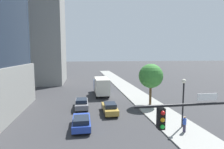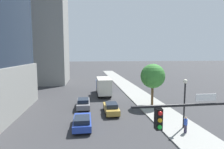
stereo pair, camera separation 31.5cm
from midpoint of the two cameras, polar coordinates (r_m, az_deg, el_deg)
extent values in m
cube|color=gray|center=(27.01, 14.07, -10.51)|extent=(4.45, 120.00, 0.15)
cube|color=gray|center=(54.46, -21.68, 15.61)|extent=(14.00, 13.47, 33.99)
cube|color=red|center=(50.67, -18.09, 21.27)|extent=(0.90, 0.90, 42.27)
cylinder|color=black|center=(9.86, 23.94, -8.75)|extent=(5.86, 0.14, 0.14)
cube|color=black|center=(9.33, 15.33, -13.29)|extent=(0.32, 0.36, 1.05)
sphere|color=red|center=(9.06, 15.87, -11.65)|extent=(0.22, 0.22, 0.22)
sphere|color=orange|center=(9.17, 15.81, -13.67)|extent=(0.22, 0.22, 0.22)
sphere|color=green|center=(9.29, 15.74, -15.64)|extent=(0.22, 0.22, 0.22)
cube|color=white|center=(10.27, 28.22, -6.37)|extent=(1.10, 0.04, 0.36)
cylinder|color=black|center=(20.65, 22.17, -9.01)|extent=(0.16, 0.16, 4.74)
sphere|color=silver|center=(20.15, 22.47, -2.00)|extent=(0.44, 0.44, 0.44)
cylinder|color=brown|center=(28.47, 12.85, -6.28)|extent=(0.36, 0.36, 3.05)
sphere|color=#387F33|center=(27.99, 12.99, -0.47)|extent=(3.67, 3.67, 3.67)
cube|color=#AD8938|center=(24.64, 0.07, -10.67)|extent=(1.72, 4.60, 0.67)
cube|color=#19212D|center=(24.06, 0.22, -9.60)|extent=(1.45, 1.95, 0.53)
cylinder|color=black|center=(26.13, -2.09, -10.34)|extent=(0.22, 0.64, 0.64)
cylinder|color=black|center=(26.32, 1.24, -10.21)|extent=(0.22, 0.64, 0.64)
cylinder|color=black|center=(23.16, -1.28, -12.54)|extent=(0.22, 0.64, 0.64)
cylinder|color=black|center=(23.38, 2.50, -12.37)|extent=(0.22, 0.64, 0.64)
cube|color=slate|center=(27.26, -8.64, -9.03)|extent=(1.81, 4.76, 0.69)
cube|color=#19212D|center=(26.63, -8.67, -8.07)|extent=(1.52, 2.10, 0.51)
cylinder|color=black|center=(28.93, -10.19, -8.77)|extent=(0.22, 0.65, 0.65)
cylinder|color=black|center=(28.91, -7.00, -8.73)|extent=(0.22, 0.65, 0.65)
cylinder|color=black|center=(25.81, -10.46, -10.64)|extent=(0.22, 0.65, 0.65)
cylinder|color=black|center=(25.79, -6.86, -10.59)|extent=(0.22, 0.65, 0.65)
cube|color=#233D9E|center=(20.24, -8.86, -14.55)|extent=(1.86, 4.32, 0.66)
cube|color=#19212D|center=(19.31, -8.92, -13.83)|extent=(1.56, 2.03, 0.46)
cylinder|color=black|center=(21.74, -11.01, -13.88)|extent=(0.22, 0.70, 0.70)
cylinder|color=black|center=(21.71, -6.57, -13.83)|extent=(0.22, 0.70, 0.70)
cylinder|color=black|center=(19.02, -11.49, -16.92)|extent=(0.22, 0.70, 0.70)
cylinder|color=black|center=(18.98, -6.33, -16.87)|extent=(0.22, 0.70, 0.70)
cube|color=#1E4799|center=(38.08, -2.91, -3.18)|extent=(2.42, 2.22, 1.91)
cube|color=silver|center=(34.05, -2.31, -3.53)|extent=(2.42, 5.55, 2.83)
cylinder|color=black|center=(38.20, -4.49, -4.77)|extent=(0.30, 0.94, 0.94)
cylinder|color=black|center=(38.38, -1.31, -4.70)|extent=(0.30, 0.94, 0.94)
cylinder|color=black|center=(32.91, -3.91, -6.57)|extent=(0.30, 0.94, 0.94)
cylinder|color=black|center=(33.12, -0.21, -6.47)|extent=(0.30, 0.94, 0.94)
cylinder|color=#38334C|center=(20.00, 22.50, -15.48)|extent=(0.28, 0.28, 0.79)
cylinder|color=#2D4CB2|center=(19.76, 22.58, -13.60)|extent=(0.34, 0.34, 0.61)
sphere|color=tan|center=(19.63, 22.64, -12.47)|extent=(0.21, 0.21, 0.21)
camera|label=1|loc=(0.16, -89.39, 0.07)|focal=29.10mm
camera|label=2|loc=(0.16, 90.61, -0.07)|focal=29.10mm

